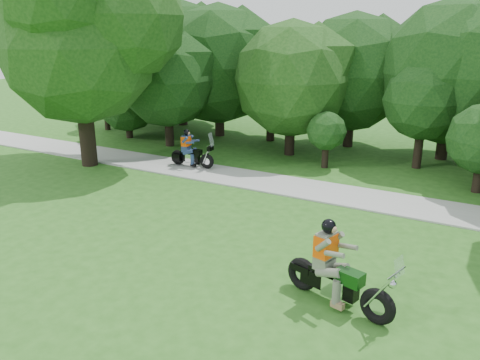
% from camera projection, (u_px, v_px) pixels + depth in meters
% --- Properties ---
extents(ground, '(100.00, 100.00, 0.00)m').
position_uv_depth(ground, '(211.00, 298.00, 10.26)').
color(ground, '#295E1A').
rests_on(ground, ground).
extents(walkway, '(60.00, 2.20, 0.06)m').
position_uv_depth(walkway, '(331.00, 193.00, 16.90)').
color(walkway, '#9A9A95').
rests_on(walkway, ground).
extents(tree_line, '(38.30, 10.85, 7.46)m').
position_uv_depth(tree_line, '(361.00, 77.00, 21.56)').
color(tree_line, black).
rests_on(tree_line, ground).
extents(big_tree_west, '(8.64, 6.56, 9.96)m').
position_uv_depth(big_tree_west, '(82.00, 28.00, 19.13)').
color(big_tree_west, black).
rests_on(big_tree_west, ground).
extents(chopper_motorcycle, '(2.61, 1.12, 1.89)m').
position_uv_depth(chopper_motorcycle, '(333.00, 274.00, 9.89)').
color(chopper_motorcycle, black).
rests_on(chopper_motorcycle, ground).
extents(touring_motorcycle, '(2.11, 0.67, 1.60)m').
position_uv_depth(touring_motorcycle, '(189.00, 153.00, 19.97)').
color(touring_motorcycle, black).
rests_on(touring_motorcycle, walkway).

